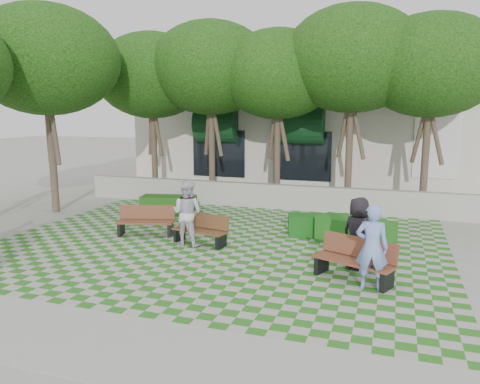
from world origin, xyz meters
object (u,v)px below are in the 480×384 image
(bench_east, at_px, (355,260))
(person_dark, at_px, (358,233))
(bench_mid, at_px, (201,230))
(hedge_east, at_px, (355,232))
(bench_west, at_px, (146,221))
(person_white, at_px, (187,213))
(person_blue, at_px, (372,247))
(hedge_midleft, at_px, (169,205))
(hedge_midright, at_px, (319,225))

(bench_east, height_order, person_dark, person_dark)
(bench_mid, distance_m, person_dark, 4.30)
(hedge_east, bearing_deg, person_dark, -83.60)
(hedge_east, bearing_deg, bench_mid, -162.44)
(bench_east, relative_size, bench_west, 1.06)
(bench_west, xyz_separation_m, person_white, (1.58, -0.53, 0.47))
(person_blue, bearing_deg, hedge_midleft, -36.03)
(bench_east, xyz_separation_m, person_blue, (0.36, -0.44, 0.45))
(bench_mid, bearing_deg, person_dark, 2.40)
(hedge_east, relative_size, person_blue, 1.15)
(hedge_midright, distance_m, person_dark, 2.95)
(person_white, bearing_deg, hedge_midleft, -50.02)
(hedge_midleft, bearing_deg, person_white, -55.31)
(hedge_midright, xyz_separation_m, person_dark, (1.30, -2.59, 0.53))
(bench_west, distance_m, hedge_midright, 5.05)
(bench_east, height_order, hedge_midleft, bench_east)
(bench_east, bearing_deg, bench_west, -173.38)
(bench_west, relative_size, person_white, 0.98)
(hedge_midright, bearing_deg, bench_west, -162.23)
(bench_mid, bearing_deg, hedge_midright, 44.80)
(hedge_midleft, distance_m, person_white, 3.98)
(bench_mid, relative_size, hedge_midright, 0.93)
(bench_mid, height_order, hedge_midleft, bench_mid)
(hedge_east, bearing_deg, person_white, -161.28)
(hedge_east, relative_size, hedge_midleft, 1.09)
(bench_mid, relative_size, hedge_east, 0.80)
(person_white, bearing_deg, person_blue, 165.63)
(person_blue, relative_size, person_white, 1.01)
(bench_mid, distance_m, bench_west, 1.92)
(bench_east, bearing_deg, hedge_midright, 134.60)
(person_blue, xyz_separation_m, person_dark, (-0.37, 1.23, -0.05))
(bench_mid, height_order, hedge_midright, bench_mid)
(bench_mid, bearing_deg, bench_east, -7.61)
(bench_west, distance_m, hedge_midleft, 2.79)
(bench_west, xyz_separation_m, person_dark, (6.11, -1.05, 0.42))
(bench_mid, xyz_separation_m, bench_west, (-1.89, 0.34, 0.02))
(bench_west, relative_size, person_blue, 0.97)
(hedge_midright, bearing_deg, hedge_east, -29.60)
(person_blue, bearing_deg, bench_west, -20.50)
(hedge_midright, distance_m, person_white, 3.88)
(hedge_midleft, distance_m, person_dark, 7.76)
(person_blue, bearing_deg, bench_mid, -24.07)
(hedge_midright, bearing_deg, hedge_midleft, 167.98)
(hedge_midright, relative_size, person_dark, 1.05)
(person_blue, bearing_deg, hedge_east, -80.68)
(person_white, bearing_deg, hedge_east, -155.99)
(hedge_midright, bearing_deg, bench_east, -68.80)
(bench_mid, xyz_separation_m, hedge_east, (4.00, 1.27, -0.04))
(person_dark, bearing_deg, hedge_midleft, -0.73)
(bench_west, distance_m, person_blue, 6.89)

